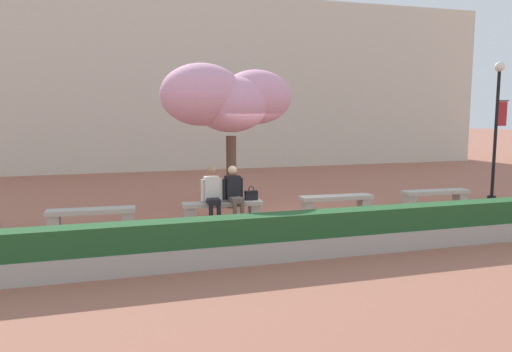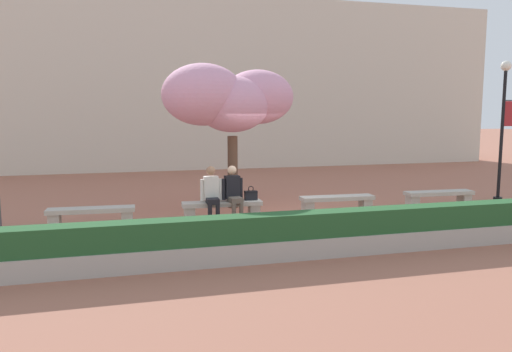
{
  "view_description": "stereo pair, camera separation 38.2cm",
  "coord_description": "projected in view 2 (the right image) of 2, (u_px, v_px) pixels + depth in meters",
  "views": [
    {
      "loc": [
        -4.09,
        -11.26,
        2.56
      ],
      "look_at": [
        -0.59,
        0.2,
        1.0
      ],
      "focal_mm": 35.0,
      "sensor_mm": 36.0,
      "label": 1
    },
    {
      "loc": [
        -3.72,
        -11.37,
        2.56
      ],
      "look_at": [
        -0.59,
        0.2,
        1.0
      ],
      "focal_mm": 35.0,
      "sensor_mm": 36.0,
      "label": 2
    }
  ],
  "objects": [
    {
      "name": "stone_bench_west_end",
      "position": [
        91.0,
        214.0,
        10.99
      ],
      "size": [
        1.89,
        0.52,
        0.45
      ],
      "color": "#ADA89E",
      "rests_on": "ground"
    },
    {
      "name": "lamp_post_with_banner",
      "position": [
        503.0,
        118.0,
        13.99
      ],
      "size": [
        0.54,
        0.28,
        3.95
      ],
      "color": "black",
      "rests_on": "ground"
    },
    {
      "name": "building_facade",
      "position": [
        201.0,
        85.0,
        23.4
      ],
      "size": [
        28.0,
        4.0,
        7.55
      ],
      "primitive_type": "cube",
      "color": "beige",
      "rests_on": "ground"
    },
    {
      "name": "person_seated_right",
      "position": [
        233.0,
        191.0,
        11.72
      ],
      "size": [
        0.51,
        0.71,
        1.29
      ],
      "color": "black",
      "rests_on": "ground"
    },
    {
      "name": "ground_plane",
      "position": [
        281.0,
        217.0,
        12.18
      ],
      "size": [
        100.0,
        100.0,
        0.0
      ],
      "primitive_type": "plane",
      "color": "#9E604C"
    },
    {
      "name": "stone_bench_center",
      "position": [
        337.0,
        202.0,
        12.52
      ],
      "size": [
        1.89,
        0.52,
        0.45
      ],
      "color": "#ADA89E",
      "rests_on": "ground"
    },
    {
      "name": "stone_bench_near_west",
      "position": [
        222.0,
        207.0,
        11.75
      ],
      "size": [
        1.89,
        0.52,
        0.45
      ],
      "color": "#ADA89E",
      "rests_on": "ground"
    },
    {
      "name": "cherry_tree_main",
      "position": [
        228.0,
        99.0,
        13.06
      ],
      "size": [
        3.56,
        2.26,
        3.78
      ],
      "color": "#513828",
      "rests_on": "ground"
    },
    {
      "name": "person_seated_left",
      "position": [
        212.0,
        192.0,
        11.59
      ],
      "size": [
        0.51,
        0.69,
        1.29
      ],
      "color": "black",
      "rests_on": "ground"
    },
    {
      "name": "stone_bench_near_east",
      "position": [
        439.0,
        196.0,
        13.28
      ],
      "size": [
        1.89,
        0.52,
        0.45
      ],
      "color": "#ADA89E",
      "rests_on": "ground"
    },
    {
      "name": "planter_hedge_foreground",
      "position": [
        338.0,
        233.0,
        8.96
      ],
      "size": [
        14.47,
        0.5,
        0.8
      ],
      "color": "#ADA89E",
      "rests_on": "ground"
    },
    {
      "name": "handbag",
      "position": [
        251.0,
        195.0,
        11.92
      ],
      "size": [
        0.3,
        0.15,
        0.34
      ],
      "color": "black",
      "rests_on": "stone_bench_near_west"
    }
  ]
}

